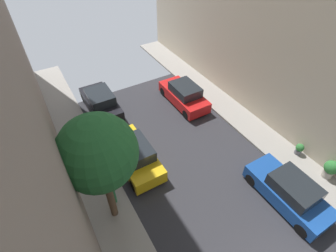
{
  "coord_description": "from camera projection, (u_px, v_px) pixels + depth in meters",
  "views": [
    {
      "loc": [
        -5.73,
        0.01,
        11.21
      ],
      "look_at": [
        0.18,
        10.03,
        0.5
      ],
      "focal_mm": 26.9,
      "sensor_mm": 36.0,
      "label": 1
    }
  ],
  "objects": [
    {
      "name": "lamp_post",
      "position": [
        103.0,
        154.0,
        9.95
      ],
      "size": [
        0.44,
        0.44,
        5.27
      ],
      "color": "#26723F",
      "rests_on": "sidewalk_left"
    },
    {
      "name": "parked_car_right_3",
      "position": [
        184.0,
        95.0,
        17.89
      ],
      "size": [
        1.78,
        4.2,
        1.57
      ],
      "color": "red",
      "rests_on": "ground"
    },
    {
      "name": "parked_car_left_2",
      "position": [
        135.0,
        155.0,
        13.77
      ],
      "size": [
        1.78,
        4.2,
        1.57
      ],
      "color": "gold",
      "rests_on": "ground"
    },
    {
      "name": "parked_car_left_3",
      "position": [
        101.0,
        102.0,
        17.25
      ],
      "size": [
        1.78,
        4.2,
        1.57
      ],
      "color": "black",
      "rests_on": "ground"
    },
    {
      "name": "potted_plant_0",
      "position": [
        299.0,
        149.0,
        14.34
      ],
      "size": [
        0.45,
        0.45,
        0.71
      ],
      "color": "slate",
      "rests_on": "sidewalk_right"
    },
    {
      "name": "parked_car_right_2",
      "position": [
        289.0,
        192.0,
        12.06
      ],
      "size": [
        1.78,
        4.2,
        1.57
      ],
      "color": "#194799",
      "rests_on": "ground"
    },
    {
      "name": "street_tree_0",
      "position": [
        98.0,
        153.0,
        8.97
      ],
      "size": [
        2.96,
        2.96,
        5.78
      ],
      "color": "brown",
      "rests_on": "sidewalk_left"
    },
    {
      "name": "potted_plant_4",
      "position": [
        331.0,
        169.0,
        13.03
      ],
      "size": [
        0.73,
        0.73,
        1.08
      ],
      "color": "#B2A899",
      "rests_on": "sidewalk_right"
    }
  ]
}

